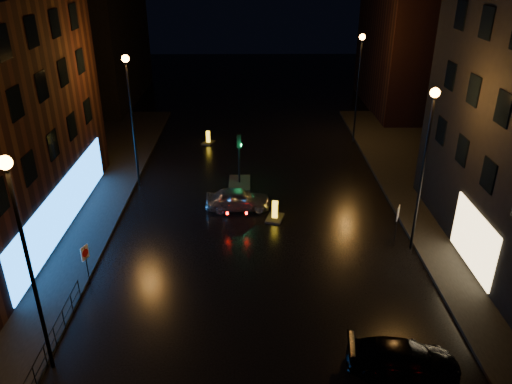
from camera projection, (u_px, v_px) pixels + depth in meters
ground at (263, 328)px, 20.32m from camera, size 120.00×120.00×0.00m
pavement_left at (4, 230)px, 27.34m from camera, size 12.00×44.00×0.15m
pavement_right at (512, 227)px, 27.62m from camera, size 12.00×44.00×0.15m
building_far_left at (91, 29)px, 48.60m from camera, size 8.00×16.00×14.00m
building_far_right at (415, 44)px, 46.65m from camera, size 8.00×14.00×12.00m
street_lamp_lnear at (23, 237)px, 16.01m from camera, size 0.44×0.44×8.37m
street_lamp_lfar at (130, 102)px, 30.41m from camera, size 0.44×0.44×8.37m
street_lamp_rnear at (426, 147)px, 23.37m from camera, size 0.44×0.44×8.37m
street_lamp_rfar at (359, 72)px, 37.77m from camera, size 0.44×0.44×8.37m
traffic_signal at (239, 177)px, 32.68m from camera, size 1.40×2.40×3.45m
guard_railing at (54, 332)px, 19.01m from camera, size 0.05×6.04×1.00m
silver_hatchback at (238, 199)px, 29.43m from camera, size 3.85×1.65×1.30m
dark_sedan at (403, 358)px, 18.00m from camera, size 4.23×2.17×1.18m
bollard_near at (275, 215)px, 28.48m from camera, size 1.19×1.48×1.14m
bollard_far at (208, 141)px, 39.75m from camera, size 1.13×1.35×1.01m
road_sign_left at (85, 256)px, 22.35m from camera, size 0.21×0.47×2.02m
road_sign_right at (398, 216)px, 25.38m from camera, size 0.27×0.51×2.23m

